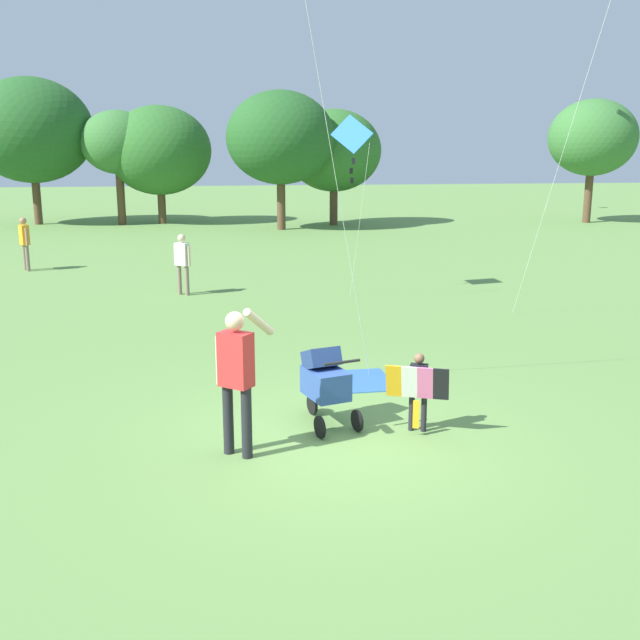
# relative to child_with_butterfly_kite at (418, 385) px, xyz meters

# --- Properties ---
(ground_plane) EXTENTS (120.00, 120.00, 0.00)m
(ground_plane) POSITION_rel_child_with_butterfly_kite_xyz_m (-1.10, -0.12, -0.61)
(ground_plane) COLOR #668E47
(treeline_distant) EXTENTS (41.31, 8.19, 6.48)m
(treeline_distant) POSITION_rel_child_with_butterfly_kite_xyz_m (-4.30, 25.58, 3.13)
(treeline_distant) COLOR brown
(treeline_distant) RESTS_ON ground
(child_with_butterfly_kite) EXTENTS (0.77, 0.48, 1.01)m
(child_with_butterfly_kite) POSITION_rel_child_with_butterfly_kite_xyz_m (0.00, 0.00, 0.00)
(child_with_butterfly_kite) COLOR #232328
(child_with_butterfly_kite) RESTS_ON ground
(person_adult_flyer) EXTENTS (0.69, 0.47, 1.79)m
(person_adult_flyer) POSITION_rel_child_with_butterfly_kite_xyz_m (-2.26, -0.42, 0.42)
(person_adult_flyer) COLOR #232328
(person_adult_flyer) RESTS_ON ground
(stroller) EXTENTS (0.72, 1.12, 1.03)m
(stroller) POSITION_rel_child_with_butterfly_kite_xyz_m (-1.11, 0.43, -0.01)
(stroller) COLOR black
(stroller) RESTS_ON ground
(kite_green_novelty) EXTENTS (0.92, 1.46, 4.22)m
(kite_green_novelty) POSITION_rel_child_with_butterfly_kite_xyz_m (0.74, 8.77, 3.05)
(kite_green_novelty) COLOR blue
(kite_green_novelty) RESTS_ON ground
(person_red_shirt) EXTENTS (0.34, 0.43, 1.53)m
(person_red_shirt) POSITION_rel_child_with_butterfly_kite_xyz_m (-7.84, 13.73, 0.29)
(person_red_shirt) COLOR #7F705B
(person_red_shirt) RESTS_ON ground
(person_sitting_far) EXTENTS (0.40, 0.34, 1.47)m
(person_sitting_far) POSITION_rel_child_with_butterfly_kite_xyz_m (-3.24, 9.45, 0.25)
(person_sitting_far) COLOR #7F705B
(person_sitting_far) RESTS_ON ground
(picnic_blanket) EXTENTS (1.22, 1.17, 0.02)m
(picnic_blanket) POSITION_rel_child_with_butterfly_kite_xyz_m (-0.44, 2.15, -0.61)
(picnic_blanket) COLOR #3366B2
(picnic_blanket) RESTS_ON ground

